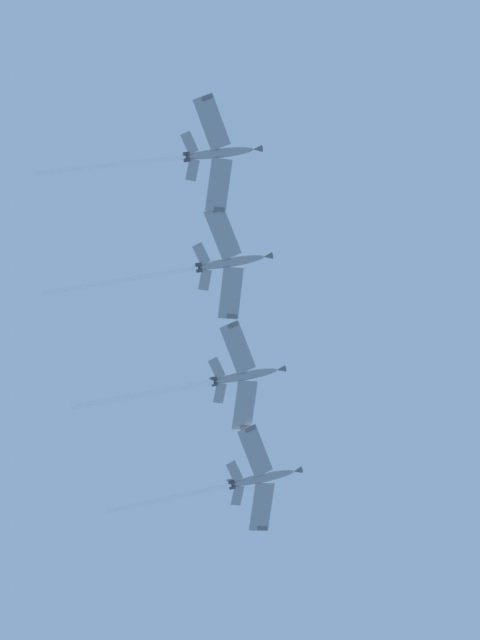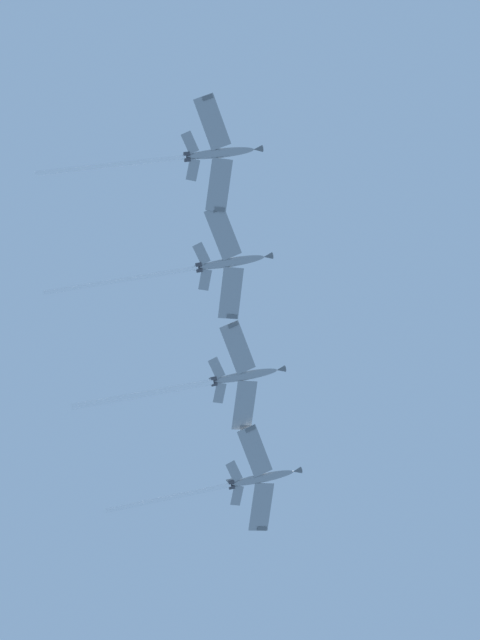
% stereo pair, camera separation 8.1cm
% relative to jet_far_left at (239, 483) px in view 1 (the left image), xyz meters
% --- Properties ---
extents(jet_far_left, '(19.54, 33.71, 11.19)m').
position_rel_jet_far_left_xyz_m(jet_far_left, '(0.00, 0.00, 0.00)').
color(jet_far_left, gray).
extents(jet_inner_left, '(19.54, 36.25, 11.86)m').
position_rel_jet_far_left_xyz_m(jet_inner_left, '(19.06, 1.75, 0.33)').
color(jet_inner_left, gray).
extents(jet_centre, '(19.57, 37.71, 11.70)m').
position_rel_jet_far_left_xyz_m(jet_centre, '(38.21, 9.15, 0.09)').
color(jet_centre, gray).
extents(jet_inner_right, '(19.53, 36.33, 11.02)m').
position_rel_jet_far_left_xyz_m(jet_inner_right, '(56.19, 14.59, 0.13)').
color(jet_inner_right, gray).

